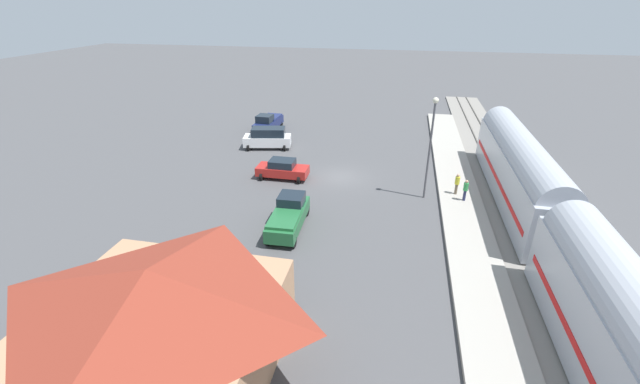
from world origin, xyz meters
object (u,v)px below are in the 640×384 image
pedestrian_waiting_far (457,183)px  light_pole_near_platform (431,137)px  station_building (158,321)px  suv_white (268,138)px  passenger_train (561,233)px  pickup_navy (268,122)px  pedestrian_on_platform (466,189)px  pickup_green (289,215)px  sedan_red (282,169)px

pedestrian_waiting_far → light_pole_near_platform: light_pole_near_platform is taller
station_building → suv_white: size_ratio=1.89×
suv_white → passenger_train: bearing=142.2°
station_building → pickup_navy: size_ratio=1.78×
station_building → pedestrian_on_platform: bearing=-127.1°
pickup_green → pickup_navy: bearing=-68.2°
pedestrian_waiting_far → pickup_navy: (20.40, -14.18, -0.25)m
sedan_red → station_building: bearing=92.7°
pickup_green → light_pole_near_platform: bearing=-143.8°
pedestrian_on_platform → pickup_navy: pickup_navy is taller
passenger_train → station_building: station_building is taller
sedan_red → light_pole_near_platform: light_pole_near_platform is taller
passenger_train → suv_white: passenger_train is taller
sedan_red → passenger_train: bearing=151.5°
station_building → light_pole_near_platform: bearing=-120.2°
passenger_train → pedestrian_on_platform: size_ratio=22.81×
sedan_red → suv_white: 8.27m
sedan_red → pedestrian_waiting_far: bearing=176.7°
suv_white → pickup_green: size_ratio=0.95×
station_building → pickup_green: size_ratio=1.80×
pickup_green → sedan_red: bearing=-70.7°
suv_white → sedan_red: bearing=117.2°
pedestrian_waiting_far → light_pole_near_platform: (2.47, 0.58, 3.75)m
pedestrian_on_platform → suv_white: bearing=-26.1°
pedestrian_waiting_far → light_pole_near_platform: bearing=13.3°
passenger_train → pedestrian_on_platform: 9.34m
sedan_red → suv_white: size_ratio=0.87×
station_building → sedan_red: size_ratio=2.18×
suv_white → pickup_green: 16.94m
pickup_navy → light_pole_near_platform: light_pole_near_platform is taller
pedestrian_on_platform → pickup_green: size_ratio=0.31×
pickup_navy → passenger_train: bearing=136.3°
pedestrian_on_platform → light_pole_near_platform: 4.82m
station_building → pedestrian_on_platform: station_building is taller
station_building → sedan_red: bearing=-87.3°
passenger_train → pickup_green: bearing=-7.3°
light_pole_near_platform → suv_white: bearing=-28.8°
pedestrian_waiting_far → pickup_green: 13.90m
pickup_navy → sedan_red: bearing=113.3°
station_building → pedestrian_waiting_far: size_ratio=5.74×
pedestrian_waiting_far → pickup_navy: 24.84m
station_building → pickup_navy: 34.75m
pedestrian_on_platform → pickup_navy: bearing=-36.1°
pedestrian_on_platform → sedan_red: 15.29m
pickup_green → pickup_navy: size_ratio=0.99×
pickup_green → light_pole_near_platform: 12.20m
pedestrian_waiting_far → sedan_red: bearing=-3.3°
light_pole_near_platform → pedestrian_on_platform: bearing=170.6°
suv_white → pickup_navy: size_ratio=0.94×
suv_white → pickup_green: bearing=113.1°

